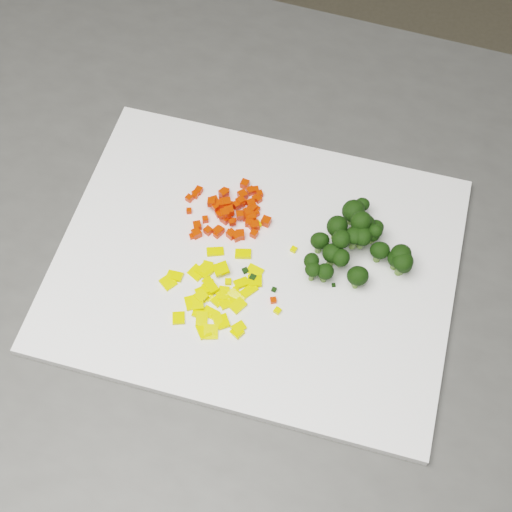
% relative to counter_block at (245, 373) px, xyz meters
% --- Properties ---
extents(counter_block, '(1.11, 0.85, 0.90)m').
position_rel_counter_block_xyz_m(counter_block, '(0.00, 0.00, 0.00)').
color(counter_block, '#474745').
rests_on(counter_block, ground).
extents(cutting_board, '(0.44, 0.36, 0.01)m').
position_rel_counter_block_xyz_m(cutting_board, '(0.02, -0.04, 0.46)').
color(cutting_board, white).
rests_on(cutting_board, counter_block).
extents(carrot_pile, '(0.09, 0.09, 0.03)m').
position_rel_counter_block_xyz_m(carrot_pile, '(-0.02, 0.02, 0.47)').
color(carrot_pile, '#EF1F02').
rests_on(carrot_pile, cutting_board).
extents(pepper_pile, '(0.11, 0.11, 0.01)m').
position_rel_counter_block_xyz_m(pepper_pile, '(-0.01, -0.08, 0.47)').
color(pepper_pile, yellow).
rests_on(pepper_pile, cutting_board).
extents(broccoli_pile, '(0.11, 0.11, 0.05)m').
position_rel_counter_block_xyz_m(broccoli_pile, '(0.12, -0.01, 0.49)').
color(broccoli_pile, black).
rests_on(broccoli_pile, cutting_board).
extents(carrot_cube_0, '(0.01, 0.01, 0.01)m').
position_rel_counter_block_xyz_m(carrot_cube_0, '(-0.02, 0.02, 0.46)').
color(carrot_cube_0, '#EF1F02').
rests_on(carrot_cube_0, carrot_pile).
extents(carrot_cube_1, '(0.01, 0.01, 0.01)m').
position_rel_counter_block_xyz_m(carrot_cube_1, '(-0.03, 0.01, 0.47)').
color(carrot_cube_1, '#EF1F02').
rests_on(carrot_cube_1, carrot_pile).
extents(carrot_cube_2, '(0.01, 0.01, 0.01)m').
position_rel_counter_block_xyz_m(carrot_cube_2, '(0.01, 0.02, 0.47)').
color(carrot_cube_2, '#EF1F02').
rests_on(carrot_cube_2, carrot_pile).
extents(carrot_cube_3, '(0.01, 0.01, 0.01)m').
position_rel_counter_block_xyz_m(carrot_cube_3, '(0.01, 0.04, 0.46)').
color(carrot_cube_3, '#EF1F02').
rests_on(carrot_cube_3, carrot_pile).
extents(carrot_cube_4, '(0.01, 0.01, 0.01)m').
position_rel_counter_block_xyz_m(carrot_cube_4, '(-0.02, 0.01, 0.47)').
color(carrot_cube_4, '#EF1F02').
rests_on(carrot_cube_4, carrot_pile).
extents(carrot_cube_5, '(0.01, 0.01, 0.01)m').
position_rel_counter_block_xyz_m(carrot_cube_5, '(-0.04, 0.00, 0.46)').
color(carrot_cube_5, '#EF1F02').
rests_on(carrot_cube_5, carrot_pile).
extents(carrot_cube_6, '(0.01, 0.01, 0.01)m').
position_rel_counter_block_xyz_m(carrot_cube_6, '(-0.01, -0.01, 0.47)').
color(carrot_cube_6, '#EF1F02').
rests_on(carrot_cube_6, carrot_pile).
extents(carrot_cube_7, '(0.01, 0.01, 0.01)m').
position_rel_counter_block_xyz_m(carrot_cube_7, '(-0.02, 0.03, 0.47)').
color(carrot_cube_7, '#EF1F02').
rests_on(carrot_cube_7, carrot_pile).
extents(carrot_cube_8, '(0.01, 0.01, 0.01)m').
position_rel_counter_block_xyz_m(carrot_cube_8, '(-0.01, 0.02, 0.47)').
color(carrot_cube_8, '#EF1F02').
rests_on(carrot_cube_8, carrot_pile).
extents(carrot_cube_9, '(0.01, 0.01, 0.01)m').
position_rel_counter_block_xyz_m(carrot_cube_9, '(-0.00, 0.03, 0.47)').
color(carrot_cube_9, '#EF1F02').
rests_on(carrot_cube_9, carrot_pile).
extents(carrot_cube_10, '(0.01, 0.01, 0.01)m').
position_rel_counter_block_xyz_m(carrot_cube_10, '(-0.02, -0.01, 0.47)').
color(carrot_cube_10, '#EF1F02').
rests_on(carrot_cube_10, carrot_pile).
extents(carrot_cube_11, '(0.01, 0.01, 0.01)m').
position_rel_counter_block_xyz_m(carrot_cube_11, '(-0.02, 0.03, 0.46)').
color(carrot_cube_11, '#EF1F02').
rests_on(carrot_cube_11, carrot_pile).
extents(carrot_cube_12, '(0.01, 0.01, 0.01)m').
position_rel_counter_block_xyz_m(carrot_cube_12, '(0.01, 0.00, 0.46)').
color(carrot_cube_12, '#EF1F02').
rests_on(carrot_cube_12, carrot_pile).
extents(carrot_cube_13, '(0.01, 0.01, 0.01)m').
position_rel_counter_block_xyz_m(carrot_cube_13, '(-0.02, 0.04, 0.46)').
color(carrot_cube_13, '#EF1F02').
rests_on(carrot_cube_13, carrot_pile).
extents(carrot_cube_14, '(0.01, 0.01, 0.01)m').
position_rel_counter_block_xyz_m(carrot_cube_14, '(0.01, 0.01, 0.47)').
color(carrot_cube_14, '#EF1F02').
rests_on(carrot_cube_14, carrot_pile).
extents(carrot_cube_15, '(0.01, 0.01, 0.01)m').
position_rel_counter_block_xyz_m(carrot_cube_15, '(-0.06, 0.01, 0.46)').
color(carrot_cube_15, '#EF1F02').
rests_on(carrot_cube_15, carrot_pile).
extents(carrot_cube_16, '(0.01, 0.01, 0.01)m').
position_rel_counter_block_xyz_m(carrot_cube_16, '(0.01, 0.01, 0.47)').
color(carrot_cube_16, '#EF1F02').
rests_on(carrot_cube_16, carrot_pile).
extents(carrot_cube_17, '(0.01, 0.01, 0.01)m').
position_rel_counter_block_xyz_m(carrot_cube_17, '(-0.03, 0.02, 0.47)').
color(carrot_cube_17, '#EF1F02').
rests_on(carrot_cube_17, carrot_pile).
extents(carrot_cube_18, '(0.01, 0.01, 0.01)m').
position_rel_counter_block_xyz_m(carrot_cube_18, '(-0.03, 0.02, 0.47)').
color(carrot_cube_18, '#EF1F02').
rests_on(carrot_cube_18, carrot_pile).
extents(carrot_cube_19, '(0.01, 0.01, 0.01)m').
position_rel_counter_block_xyz_m(carrot_cube_19, '(-0.01, 0.00, 0.47)').
color(carrot_cube_19, '#EF1F02').
rests_on(carrot_cube_19, carrot_pile).
extents(carrot_cube_20, '(0.01, 0.01, 0.01)m').
position_rel_counter_block_xyz_m(carrot_cube_20, '(-0.01, 0.03, 0.46)').
color(carrot_cube_20, '#EF1F02').
rests_on(carrot_cube_20, carrot_pile).
extents(carrot_cube_21, '(0.01, 0.01, 0.01)m').
position_rel_counter_block_xyz_m(carrot_cube_21, '(-0.01, 0.00, 0.46)').
color(carrot_cube_21, '#EF1F02').
rests_on(carrot_cube_21, carrot_pile).
extents(carrot_cube_22, '(0.01, 0.01, 0.01)m').
position_rel_counter_block_xyz_m(carrot_cube_22, '(0.01, 0.01, 0.46)').
color(carrot_cube_22, '#EF1F02').
rests_on(carrot_cube_22, carrot_pile).
extents(carrot_cube_23, '(0.01, 0.01, 0.01)m').
position_rel_counter_block_xyz_m(carrot_cube_23, '(-0.01, 0.01, 0.47)').
color(carrot_cube_23, '#EF1F02').
rests_on(carrot_cube_23, carrot_pile).
extents(carrot_cube_24, '(0.01, 0.01, 0.01)m').
position_rel_counter_block_xyz_m(carrot_cube_24, '(-0.00, 0.01, 0.47)').
color(carrot_cube_24, '#EF1F02').
rests_on(carrot_cube_24, carrot_pile).
extents(carrot_cube_25, '(0.01, 0.01, 0.01)m').
position_rel_counter_block_xyz_m(carrot_cube_25, '(0.01, 0.05, 0.46)').
color(carrot_cube_25, '#EF1F02').
rests_on(carrot_cube_25, carrot_pile).
extents(carrot_cube_26, '(0.01, 0.01, 0.01)m').
position_rel_counter_block_xyz_m(carrot_cube_26, '(0.01, 0.01, 0.47)').
color(carrot_cube_26, '#EF1F02').
rests_on(carrot_cube_26, carrot_pile).
extents(carrot_cube_27, '(0.01, 0.01, 0.01)m').
position_rel_counter_block_xyz_m(carrot_cube_27, '(-0.02, 0.01, 0.47)').
color(carrot_cube_27, '#EF1F02').
rests_on(carrot_cube_27, carrot_pile).
extents(carrot_cube_28, '(0.01, 0.01, 0.01)m').
position_rel_counter_block_xyz_m(carrot_cube_28, '(-0.02, 0.02, 0.47)').
color(carrot_cube_28, '#EF1F02').
rests_on(carrot_cube_28, carrot_pile).
extents(carrot_cube_29, '(0.01, 0.01, 0.01)m').
position_rel_counter_block_xyz_m(carrot_cube_29, '(-0.02, -0.01, 0.46)').
color(carrot_cube_29, '#EF1F02').
rests_on(carrot_cube_29, carrot_pile).
extents(carrot_cube_30, '(0.01, 0.01, 0.01)m').
position_rel_counter_block_xyz_m(carrot_cube_30, '(0.01, 0.04, 0.46)').
color(carrot_cube_30, '#EF1F02').
rests_on(carrot_cube_30, carrot_pile).
extents(carrot_cube_31, '(0.01, 0.01, 0.01)m').
position_rel_counter_block_xyz_m(carrot_cube_31, '(-0.00, 0.05, 0.47)').
color(carrot_cube_31, '#EF1F02').
rests_on(carrot_cube_31, carrot_pile).
extents(carrot_cube_32, '(0.01, 0.01, 0.01)m').
position_rel_counter_block_xyz_m(carrot_cube_32, '(-0.06, 0.03, 0.46)').
color(carrot_cube_32, '#EF1F02').
rests_on(carrot_cube_32, carrot_pile).
extents(carrot_cube_33, '(0.01, 0.01, 0.01)m').
position_rel_counter_block_xyz_m(carrot_cube_33, '(-0.03, 0.02, 0.47)').
color(carrot_cube_33, '#EF1F02').
rests_on(carrot_cube_33, carrot_pile).
extents(carrot_cube_34, '(0.01, 0.01, 0.01)m').
position_rel_counter_block_xyz_m(carrot_cube_34, '(0.01, 0.04, 0.46)').
color(carrot_cube_34, '#EF1F02').
rests_on(carrot_cube_34, carrot_pile).
extents(carrot_cube_35, '(0.01, 0.01, 0.01)m').
position_rel_counter_block_xyz_m(carrot_cube_35, '(-0.05, 0.03, 0.46)').
color(carrot_cube_35, '#EF1F02').
rests_on(carrot_cube_35, carrot_pile).
extents(carrot_cube_36, '(0.01, 0.01, 0.01)m').
position_rel_counter_block_xyz_m(carrot_cube_36, '(-0.00, 0.03, 0.47)').
color(carrot_cube_36, '#EF1F02').
rests_on(carrot_cube_36, carrot_pile).
extents(carrot_cube_37, '(0.01, 0.01, 0.01)m').
position_rel_counter_block_xyz_m(carrot_cube_37, '(0.00, 0.05, 0.46)').
color(carrot_cube_37, '#EF1F02').
rests_on(carrot_cube_37, carrot_pile).
extents(carrot_cube_38, '(0.01, 0.01, 0.01)m').
position_rel_counter_block_xyz_m(carrot_cube_38, '(-0.01, -0.01, 0.46)').
color(carrot_cube_38, '#EF1F02').
rests_on(carrot_cube_38, carrot_pile).
extents(carrot_cube_39, '(0.01, 0.01, 0.01)m').
position_rel_counter_block_xyz_m(carrot_cube_39, '(0.03, 0.01, 0.47)').
color(carrot_cube_39, '#EF1F02').
rests_on(carrot_cube_39, carrot_pile).
extents(carrot_cube_40, '(0.01, 0.01, 0.01)m').
position_rel_counter_block_xyz_m(carrot_cube_40, '(-0.01, 0.02, 0.47)').
color(carrot_cube_40, '#EF1F02').
rests_on(carrot_cube_40, carrot_pile).
extents(carrot_cube_41, '(0.01, 0.01, 0.01)m').
position_rel_counter_block_xyz_m(carrot_cube_41, '(-0.04, -0.01, 0.47)').
color(carrot_cube_41, '#EF1F02').
rests_on(carrot_cube_41, carrot_pile).
extents(carrot_cube_42, '(0.01, 0.01, 0.01)m').
position_rel_counter_block_xyz_m(carrot_cube_42, '(0.01, 0.03, 0.47)').
color(carrot_cube_42, '#EF1F02').
rests_on(carrot_cube_42, carrot_pile).
extents(carrot_cube_43, '(0.01, 0.01, 0.01)m').
position_rel_counter_block_xyz_m(carrot_cube_43, '(-0.02, 0.02, 0.47)').
color(carrot_cube_43, '#EF1F02').
rests_on(carrot_cube_43, carrot_pile).
extents(carrot_cube_44, '(0.01, 0.01, 0.01)m').
position_rel_counter_block_xyz_m(carrot_cube_44, '(-0.02, 0.02, 0.47)').
color(carrot_cube_44, '#EF1F02').
rests_on(carrot_cube_44, carrot_pile).
extents(carrot_cube_45, '(0.01, 0.01, 0.01)m').
position_rel_counter_block_xyz_m(carrot_cube_45, '(-0.00, 0.03, 0.47)').
color(carrot_cube_45, '#EF1F02').
rests_on(carrot_cube_45, carrot_pile).
extents(carrot_cube_46, '(0.01, 0.01, 0.01)m').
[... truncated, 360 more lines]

